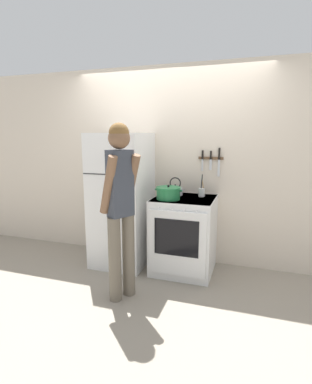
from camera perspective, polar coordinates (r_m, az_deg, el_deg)
The scene contains 9 objects.
ground_plane at distance 4.29m, azimuth 2.27°, elevation -12.18°, with size 14.00×14.00×0.00m, color gray.
wall_back at distance 4.00m, azimuth 2.52°, elevation 5.05°, with size 10.00×0.06×2.55m.
refrigerator at distance 3.90m, azimuth -6.54°, elevation -1.51°, with size 0.68×0.73×1.70m.
stove_range at distance 3.72m, azimuth 5.22°, elevation -8.07°, with size 0.73×0.72×0.93m.
dutch_oven_pot at distance 3.52m, azimuth 2.37°, elevation -0.20°, with size 0.33×0.29×0.17m.
tea_kettle at distance 3.78m, azimuth 3.70°, elevation 0.39°, with size 0.24×0.19×0.23m.
utensil_jar at distance 3.72m, azimuth 8.69°, elevation 0.08°, with size 0.08×0.08×0.27m.
person at distance 2.99m, azimuth -6.77°, elevation -1.89°, with size 0.41×0.44×1.79m.
wall_knife_strip at distance 3.83m, azimuth 10.49°, elevation 6.41°, with size 0.31×0.03×0.36m.
Camera 1 is at (1.08, -3.80, 1.67)m, focal length 28.00 mm.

